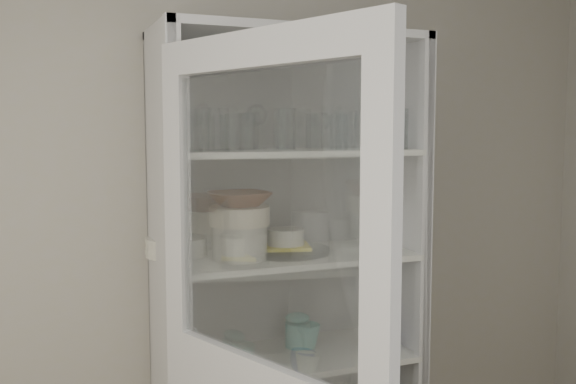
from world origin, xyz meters
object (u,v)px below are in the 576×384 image
object	(u,v)px
goblet_3	(370,129)
plate_stack_back	(176,247)
mug_white	(375,342)
white_canister	(183,349)
goblet_1	(257,125)
mug_blue	(374,338)
goblet_0	(177,126)
yellow_trivet	(286,246)
white_ramekin	(286,237)
mug_teal	(307,336)
grey_bowl_stack	(382,224)
terracotta_bowl	(239,199)
cream_bowl	(239,216)
plate_stack_front	(240,242)
goblet_2	(323,129)
measuring_cups	(236,362)
pantry_cabinet	(282,329)
glass_platter	(286,250)
teal_jar	(298,332)

from	to	relation	value
goblet_3	plate_stack_back	size ratio (longest dim) A/B	0.68
mug_white	white_canister	size ratio (longest dim) A/B	0.73
goblet_1	mug_blue	bearing A→B (deg)	-20.45
goblet_0	yellow_trivet	distance (m)	0.62
white_ramekin	goblet_0	bearing A→B (deg)	171.49
white_ramekin	mug_teal	distance (m)	0.43
goblet_3	grey_bowl_stack	distance (m)	0.40
goblet_0	terracotta_bowl	size ratio (longest dim) A/B	0.78
plate_stack_back	cream_bowl	size ratio (longest dim) A/B	1.02
goblet_1	mug_white	bearing A→B (deg)	-27.44
goblet_0	mug_teal	world-z (taller)	goblet_0
plate_stack_front	yellow_trivet	size ratio (longest dim) A/B	1.14
goblet_2	goblet_0	bearing A→B (deg)	-177.09
goblet_2	measuring_cups	distance (m)	0.97
goblet_0	mug_teal	size ratio (longest dim) A/B	1.63
goblet_0	grey_bowl_stack	xyz separation A→B (m)	(0.82, -0.08, -0.40)
grey_bowl_stack	pantry_cabinet	bearing A→B (deg)	170.57
plate_stack_back	yellow_trivet	xyz separation A→B (m)	(0.41, -0.10, -0.01)
grey_bowl_stack	mug_blue	distance (m)	0.46
mug_blue	mug_teal	size ratio (longest dim) A/B	1.02
goblet_1	measuring_cups	size ratio (longest dim) A/B	2.02
terracotta_bowl	yellow_trivet	size ratio (longest dim) A/B	1.25
plate_stack_front	glass_platter	bearing A→B (deg)	12.81
goblet_2	white_ramekin	size ratio (longest dim) A/B	1.09
goblet_0	white_ramekin	bearing A→B (deg)	-8.51
grey_bowl_stack	yellow_trivet	bearing A→B (deg)	177.74
cream_bowl	pantry_cabinet	bearing A→B (deg)	25.32
plate_stack_back	mug_teal	world-z (taller)	plate_stack_back
plate_stack_front	terracotta_bowl	xyz separation A→B (m)	(0.00, 0.00, 0.16)
goblet_2	mug_teal	size ratio (longest dim) A/B	1.48
goblet_3	mug_teal	size ratio (longest dim) A/B	1.46
goblet_1	cream_bowl	size ratio (longest dim) A/B	0.85
terracotta_bowl	grey_bowl_stack	size ratio (longest dim) A/B	1.24
goblet_2	mug_teal	bearing A→B (deg)	-144.03
goblet_2	plate_stack_front	bearing A→B (deg)	-161.04
grey_bowl_stack	mug_teal	xyz separation A→B (m)	(-0.31, 0.04, -0.44)
pantry_cabinet	teal_jar	distance (m)	0.07
plate_stack_back	white_canister	bearing A→B (deg)	-90.00
plate_stack_back	white_ramekin	size ratio (longest dim) A/B	1.60
pantry_cabinet	teal_jar	xyz separation A→B (m)	(0.07, 0.00, -0.02)
pantry_cabinet	teal_jar	bearing A→B (deg)	0.32
goblet_3	white_ramekin	distance (m)	0.59
goblet_2	grey_bowl_stack	xyz separation A→B (m)	(0.22, -0.11, -0.39)
white_ramekin	teal_jar	size ratio (longest dim) A/B	1.20
measuring_cups	goblet_3	bearing A→B (deg)	14.14
glass_platter	grey_bowl_stack	xyz separation A→B (m)	(0.41, -0.02, 0.08)
goblet_1	teal_jar	size ratio (longest dim) A/B	1.58
white_ramekin	pantry_cabinet	bearing A→B (deg)	85.19
pantry_cabinet	mug_white	world-z (taller)	pantry_cabinet
measuring_cups	grey_bowl_stack	bearing A→B (deg)	4.80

